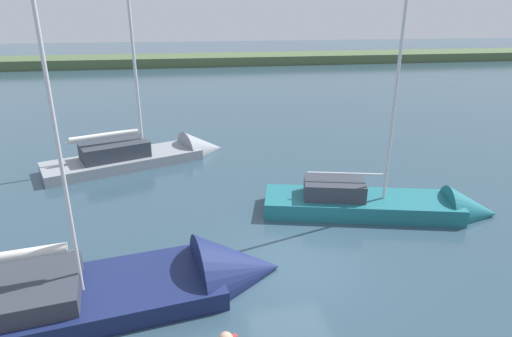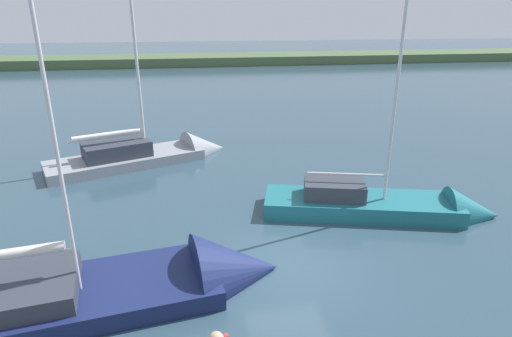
% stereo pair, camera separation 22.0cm
% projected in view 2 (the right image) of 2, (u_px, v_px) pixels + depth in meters
% --- Properties ---
extents(ground_plane, '(200.00, 200.00, 0.00)m').
position_uv_depth(ground_plane, '(291.00, 266.00, 12.37)').
color(ground_plane, '#2D4756').
extents(far_shoreline, '(180.00, 8.00, 2.40)m').
position_uv_depth(far_shoreline, '(206.00, 64.00, 59.87)').
color(far_shoreline, '#4C603D').
rests_on(far_shoreline, ground_plane).
extents(sailboat_far_right, '(9.08, 5.42, 9.11)m').
position_uv_depth(sailboat_far_right, '(157.00, 157.00, 21.15)').
color(sailboat_far_right, gray).
rests_on(sailboat_far_right, ground_plane).
extents(sailboat_mid_channel, '(9.88, 4.03, 9.82)m').
position_uv_depth(sailboat_mid_channel, '(143.00, 289.00, 11.08)').
color(sailboat_mid_channel, navy).
rests_on(sailboat_mid_channel, ground_plane).
extents(sailboat_inner_slip, '(8.60, 4.01, 9.40)m').
position_uv_depth(sailboat_inner_slip, '(393.00, 209.00, 15.46)').
color(sailboat_inner_slip, '#1E6B75').
rests_on(sailboat_inner_slip, ground_plane).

